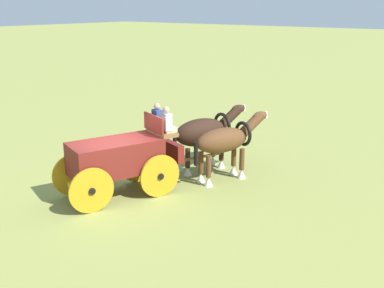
% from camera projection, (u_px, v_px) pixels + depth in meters
% --- Properties ---
extents(ground_plane, '(220.00, 220.00, 0.00)m').
position_uv_depth(ground_plane, '(118.00, 195.00, 15.00)').
color(ground_plane, olive).
extents(show_wagon, '(5.76, 2.83, 2.76)m').
position_uv_depth(show_wagon, '(121.00, 157.00, 14.73)').
color(show_wagon, maroon).
rests_on(show_wagon, ground).
extents(draft_horse_near, '(3.06, 1.66, 2.24)m').
position_uv_depth(draft_horse_near, '(204.00, 133.00, 17.06)').
color(draft_horse_near, '#331E14').
rests_on(draft_horse_near, ground).
extents(draft_horse_off, '(2.95, 1.53, 2.23)m').
position_uv_depth(draft_horse_off, '(226.00, 142.00, 16.02)').
color(draft_horse_off, brown).
rests_on(draft_horse_off, ground).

